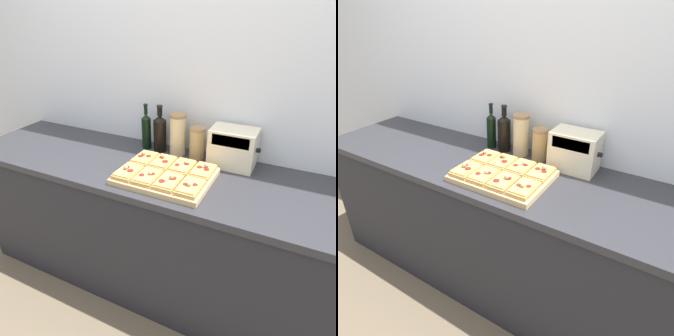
% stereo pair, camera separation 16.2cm
% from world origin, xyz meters
% --- Properties ---
extents(ground_plane, '(12.00, 12.00, 0.00)m').
position_xyz_m(ground_plane, '(0.00, 0.00, 0.00)').
color(ground_plane, brown).
extents(wall_back, '(6.00, 0.06, 2.50)m').
position_xyz_m(wall_back, '(0.00, 0.67, 1.25)').
color(wall_back, silver).
rests_on(wall_back, ground_plane).
extents(kitchen_counter, '(2.63, 0.67, 0.90)m').
position_xyz_m(kitchen_counter, '(0.00, 0.32, 0.45)').
color(kitchen_counter, '#232328').
rests_on(kitchen_counter, ground_plane).
extents(cutting_board, '(0.49, 0.38, 0.03)m').
position_xyz_m(cutting_board, '(0.03, 0.23, 0.91)').
color(cutting_board, tan).
rests_on(cutting_board, kitchen_counter).
extents(pizza_slice_back_left, '(0.11, 0.17, 0.05)m').
position_xyz_m(pizza_slice_back_left, '(-0.15, 0.32, 0.94)').
color(pizza_slice_back_left, tan).
rests_on(pizza_slice_back_left, cutting_board).
extents(pizza_slice_back_midleft, '(0.11, 0.17, 0.05)m').
position_xyz_m(pizza_slice_back_midleft, '(-0.03, 0.32, 0.94)').
color(pizza_slice_back_midleft, tan).
rests_on(pizza_slice_back_midleft, cutting_board).
extents(pizza_slice_back_midright, '(0.11, 0.17, 0.05)m').
position_xyz_m(pizza_slice_back_midright, '(0.09, 0.32, 0.94)').
color(pizza_slice_back_midright, tan).
rests_on(pizza_slice_back_midright, cutting_board).
extents(pizza_slice_back_right, '(0.11, 0.17, 0.06)m').
position_xyz_m(pizza_slice_back_right, '(0.21, 0.32, 0.95)').
color(pizza_slice_back_right, tan).
rests_on(pizza_slice_back_right, cutting_board).
extents(pizza_slice_front_left, '(0.11, 0.17, 0.05)m').
position_xyz_m(pizza_slice_front_left, '(-0.15, 0.14, 0.94)').
color(pizza_slice_front_left, tan).
rests_on(pizza_slice_front_left, cutting_board).
extents(pizza_slice_front_midleft, '(0.11, 0.17, 0.05)m').
position_xyz_m(pizza_slice_front_midleft, '(-0.03, 0.14, 0.94)').
color(pizza_slice_front_midleft, tan).
rests_on(pizza_slice_front_midleft, cutting_board).
extents(pizza_slice_front_midright, '(0.11, 0.17, 0.05)m').
position_xyz_m(pizza_slice_front_midright, '(0.09, 0.14, 0.94)').
color(pizza_slice_front_midright, tan).
rests_on(pizza_slice_front_midright, cutting_board).
extents(pizza_slice_front_right, '(0.11, 0.17, 0.05)m').
position_xyz_m(pizza_slice_front_right, '(0.21, 0.14, 0.94)').
color(pizza_slice_front_right, tan).
rests_on(pizza_slice_front_right, cutting_board).
extents(olive_oil_bottle, '(0.06, 0.06, 0.29)m').
position_xyz_m(olive_oil_bottle, '(-0.26, 0.54, 1.02)').
color(olive_oil_bottle, black).
rests_on(olive_oil_bottle, kitchen_counter).
extents(wine_bottle, '(0.08, 0.08, 0.30)m').
position_xyz_m(wine_bottle, '(-0.16, 0.54, 1.02)').
color(wine_bottle, black).
rests_on(wine_bottle, kitchen_counter).
extents(grain_jar_tall, '(0.10, 0.10, 0.26)m').
position_xyz_m(grain_jar_tall, '(-0.04, 0.54, 1.03)').
color(grain_jar_tall, beige).
rests_on(grain_jar_tall, kitchen_counter).
extents(grain_jar_short, '(0.09, 0.09, 0.20)m').
position_xyz_m(grain_jar_short, '(0.09, 0.54, 1.00)').
color(grain_jar_short, tan).
rests_on(grain_jar_short, kitchen_counter).
extents(toaster_oven, '(0.28, 0.17, 0.23)m').
position_xyz_m(toaster_oven, '(0.31, 0.53, 1.01)').
color(toaster_oven, beige).
rests_on(toaster_oven, kitchen_counter).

